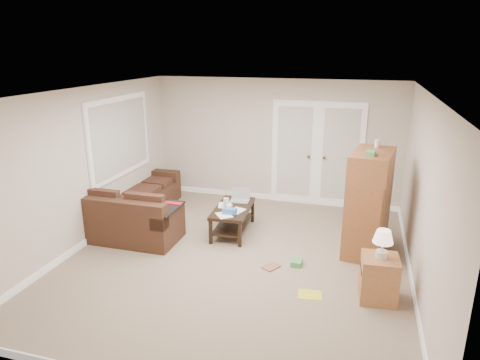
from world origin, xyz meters
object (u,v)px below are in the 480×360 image
(sectional_sofa, at_px, (134,207))
(tv_armoire, at_px, (368,202))
(coffee_table, at_px, (233,218))
(side_cabinet, at_px, (379,275))

(sectional_sofa, xyz_separation_m, tv_armoire, (4.03, 0.03, 0.50))
(sectional_sofa, height_order, coffee_table, sectional_sofa)
(tv_armoire, bearing_deg, sectional_sofa, -170.34)
(side_cabinet, bearing_deg, coffee_table, 144.15)
(coffee_table, xyz_separation_m, tv_armoire, (2.20, -0.12, 0.56))
(sectional_sofa, relative_size, side_cabinet, 2.70)
(tv_armoire, relative_size, side_cabinet, 1.82)
(coffee_table, xyz_separation_m, side_cabinet, (2.37, -1.47, 0.09))
(sectional_sofa, bearing_deg, tv_armoire, 0.39)
(coffee_table, bearing_deg, tv_armoire, -6.52)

